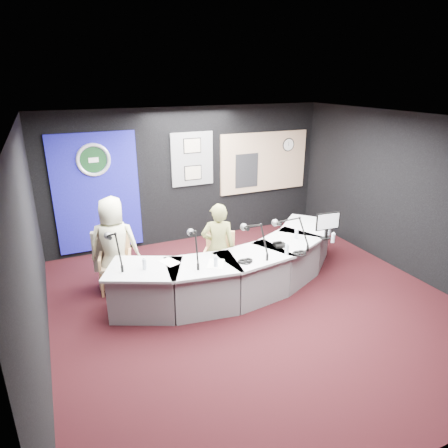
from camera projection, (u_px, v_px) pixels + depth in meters
name	position (u px, v px, depth m)	size (l,w,h in m)	color
ground	(256.00, 304.00, 6.26)	(6.00, 6.00, 0.00)	black
ceiling	(262.00, 121.00, 5.28)	(6.00, 6.00, 0.02)	silver
wall_back	(190.00, 176.00, 8.34)	(6.00, 0.02, 2.80)	black
wall_front	(439.00, 336.00, 3.21)	(6.00, 0.02, 2.80)	black
wall_left	(32.00, 256.00, 4.63)	(0.02, 6.00, 2.80)	black
wall_right	(411.00, 196.00, 6.92)	(0.02, 6.00, 2.80)	black
broadcast_desk	(238.00, 269.00, 6.58)	(4.50, 1.90, 0.75)	#B1B3B6
backdrop_panel	(97.00, 193.00, 7.64)	(1.60, 0.05, 2.30)	navy
agency_seal	(93.00, 160.00, 7.38)	(0.63, 0.63, 0.07)	silver
seal_center	(93.00, 160.00, 7.39)	(0.48, 0.48, 0.01)	#0E3215
pinboard	(192.00, 159.00, 8.21)	(0.90, 0.04, 1.10)	slate
framed_photo_upper	(192.00, 146.00, 8.09)	(0.34, 0.02, 0.27)	gray
framed_photo_lower	(193.00, 173.00, 8.28)	(0.34, 0.02, 0.27)	gray
booth_window_frame	(264.00, 162.00, 8.93)	(2.12, 0.06, 1.32)	tan
booth_glow	(264.00, 162.00, 8.92)	(2.00, 0.02, 1.20)	#FFF2A1
equipment_rack	(247.00, 171.00, 8.79)	(0.55, 0.02, 0.75)	black
wall_clock	(288.00, 145.00, 9.01)	(0.28, 0.28, 0.01)	white
armchair_left	(116.00, 265.00, 6.53)	(0.52, 0.52, 0.93)	tan
armchair_right	(218.00, 263.00, 6.57)	(0.54, 0.54, 0.95)	tan
draped_jacket	(108.00, 251.00, 6.65)	(0.50, 0.10, 0.70)	slate
person_man	(114.00, 245.00, 6.41)	(0.79, 0.51, 1.61)	beige
person_woman	(218.00, 247.00, 6.47)	(0.54, 0.36, 1.49)	olive
computer_monitor	(327.00, 221.00, 6.71)	(0.44, 0.03, 0.30)	black
desk_phone	(280.00, 245.00, 6.49)	(0.18, 0.15, 0.05)	black
headphones_near	(299.00, 253.00, 6.23)	(0.23, 0.23, 0.04)	black
headphones_far	(245.00, 261.00, 5.96)	(0.22, 0.22, 0.04)	black
paper_stack	(169.00, 262.00, 5.96)	(0.20, 0.29, 0.00)	white
notepad	(216.00, 264.00, 5.90)	(0.23, 0.33, 0.00)	white
boom_mic_a	(114.00, 245.00, 5.81)	(0.20, 0.74, 0.60)	black
boom_mic_b	(194.00, 242.00, 5.90)	(0.23, 0.73, 0.60)	black
boom_mic_c	(255.00, 235.00, 6.16)	(0.21, 0.73, 0.60)	black
boom_mic_d	(291.00, 229.00, 6.41)	(0.41, 0.67, 0.60)	black
water_bottles	(250.00, 248.00, 6.21)	(3.32, 0.54, 0.18)	silver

